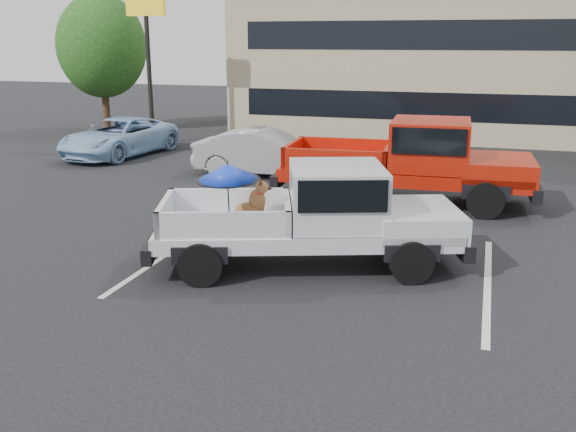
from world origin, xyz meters
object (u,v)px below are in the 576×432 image
silver_pickup (323,211)px  silver_sedan (265,153)px  tree_left (102,46)px  motel_sign (146,23)px  tree_back (569,31)px  red_pickup (422,158)px  blue_suv (119,137)px

silver_pickup → silver_sedan: 8.26m
tree_left → silver_pickup: 20.66m
motel_sign → tree_back: 18.87m
tree_back → red_pickup: tree_back is taller
silver_pickup → tree_back: bearing=55.7°
blue_suv → silver_sedan: bearing=-8.4°
tree_back → silver_pickup: size_ratio=1.18×
silver_pickup → blue_suv: bearing=118.2°
silver_pickup → blue_suv: size_ratio=1.25×
tree_back → blue_suv: 20.68m
tree_back → red_pickup: size_ratio=1.08×
motel_sign → red_pickup: motel_sign is taller
tree_left → tree_back: (20.00, 7.00, 0.68)m
tree_back → silver_sedan: size_ratio=1.66×
tree_back → motel_sign: bearing=-148.0°
motel_sign → blue_suv: 4.89m
tree_left → silver_pickup: size_ratio=1.00×
tree_left → silver_pickup: (14.06, -14.90, -2.68)m
blue_suv → motel_sign: bearing=101.6°
red_pickup → blue_suv: size_ratio=1.36×
tree_back → silver_sedan: tree_back is taller
tree_back → blue_suv: bearing=-140.9°
tree_back → silver_pickup: 22.94m
tree_back → silver_sedan: (-9.66, -14.53, -3.70)m
motel_sign → silver_sedan: size_ratio=1.40×
tree_left → tree_back: 21.20m
red_pickup → blue_suv: red_pickup is taller
tree_left → blue_suv: 7.82m
motel_sign → tree_left: bearing=143.1°
motel_sign → red_pickup: size_ratio=0.91×
silver_sedan → blue_suv: (-6.12, 1.70, -0.04)m
motel_sign → blue_suv: size_ratio=1.25×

